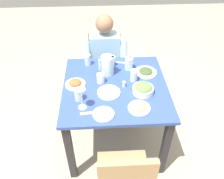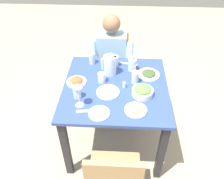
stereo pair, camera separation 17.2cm
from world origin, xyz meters
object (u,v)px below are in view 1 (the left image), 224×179
object	(u,v)px
plate_beans	(103,113)
salt_shaker	(124,84)
water_glass_by_pitcher	(88,60)
water_glass_near_right	(112,61)
plate_fries	(139,107)
oil_carafe	(129,64)
plate_dolmas	(146,72)
diner_near	(105,63)
water_glass_near_left	(134,76)
salad_bowl	(143,89)
plate_rice_curry	(75,83)
plate_yoghurt	(109,92)
dining_table	(115,96)
chair_near	(105,64)
water_glass_center	(101,78)
wine_glass	(81,95)
water_pitcher	(107,65)
water_glass_far_right	(78,95)

from	to	relation	value
plate_beans	salt_shaker	size ratio (longest dim) A/B	3.16
water_glass_by_pitcher	water_glass_near_right	distance (m)	0.24
plate_fries	oil_carafe	world-z (taller)	oil_carafe
plate_dolmas	water_glass_near_right	bearing A→B (deg)	-24.04
diner_near	water_glass_near_left	world-z (taller)	diner_near
salad_bowl	plate_dolmas	distance (m)	0.29
plate_rice_curry	plate_yoghurt	bearing A→B (deg)	156.54
dining_table	salad_bowl	xyz separation A→B (m)	(-0.24, 0.10, 0.16)
plate_rice_curry	plate_beans	distance (m)	0.46
plate_beans	salt_shaker	xyz separation A→B (m)	(-0.19, -0.34, 0.01)
chair_near	plate_rice_curry	xyz separation A→B (m)	(0.29, 0.73, 0.29)
diner_near	water_glass_center	distance (m)	0.53
wine_glass	diner_near	bearing A→B (deg)	-104.44
diner_near	water_glass_center	size ratio (longest dim) A/B	12.77
plate_dolmas	plate_beans	xyz separation A→B (m)	(0.42, 0.54, -0.00)
diner_near	plate_fries	xyz separation A→B (m)	(-0.25, 0.86, 0.14)
dining_table	plate_beans	distance (m)	0.40
salad_bowl	water_glass_by_pitcher	bearing A→B (deg)	-43.37
diner_near	salad_bowl	distance (m)	0.75
water_glass_by_pitcher	water_glass_center	bearing A→B (deg)	112.45
diner_near	wine_glass	bearing A→B (deg)	75.56
diner_near	oil_carafe	xyz separation A→B (m)	(-0.22, 0.30, 0.18)
salad_bowl	water_glass_near_left	size ratio (longest dim) A/B	1.61
diner_near	water_pitcher	world-z (taller)	diner_near
water_glass_far_right	water_glass_near_right	world-z (taller)	same
plate_fries	water_glass_near_left	xyz separation A→B (m)	(-0.00, -0.37, 0.04)
water_glass_near_right	water_glass_far_right	bearing A→B (deg)	58.26
water_pitcher	dining_table	bearing A→B (deg)	107.83
water_glass_near_left	dining_table	bearing A→B (deg)	21.42
water_pitcher	water_glass_near_left	world-z (taller)	water_pitcher
salad_bowl	water_glass_center	distance (m)	0.40
water_glass_far_right	water_glass_near_right	distance (m)	0.58
salad_bowl	water_glass_near_right	bearing A→B (deg)	-59.70
chair_near	salt_shaker	bearing A→B (deg)	100.91
plate_dolmas	water_glass_by_pitcher	world-z (taller)	water_glass_by_pitcher
water_pitcher	water_glass_near_left	bearing A→B (deg)	152.48
water_glass_center	oil_carafe	distance (m)	0.35
water_glass_near_left	water_glass_near_right	xyz separation A→B (m)	(0.19, -0.26, -0.00)
dining_table	salt_shaker	world-z (taller)	salt_shaker
plate_rice_curry	water_glass_near_left	xyz separation A→B (m)	(-0.54, -0.04, 0.04)
water_glass_near_right	salt_shaker	size ratio (longest dim) A/B	2.06
plate_dolmas	water_glass_by_pitcher	xyz separation A→B (m)	(0.56, -0.18, 0.04)
plate_beans	water_glass_near_right	distance (m)	0.69
diner_near	wine_glass	xyz separation A→B (m)	(0.21, 0.82, 0.27)
plate_beans	water_glass_center	world-z (taller)	water_glass_center
water_glass_near_right	chair_near	bearing A→B (deg)	-82.59
plate_yoghurt	water_glass_near_right	world-z (taller)	water_glass_near_right
water_glass_near_right	oil_carafe	size ratio (longest dim) A/B	0.68
salt_shaker	water_pitcher	bearing A→B (deg)	-55.95
salt_shaker	chair_near	bearing A→B (deg)	-79.09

